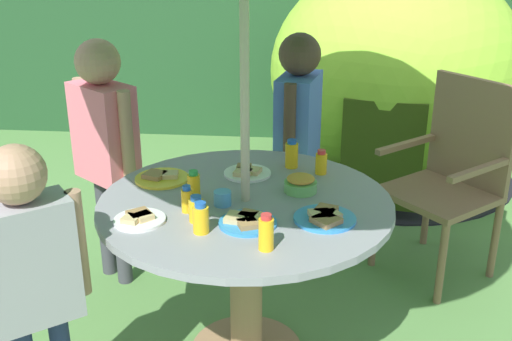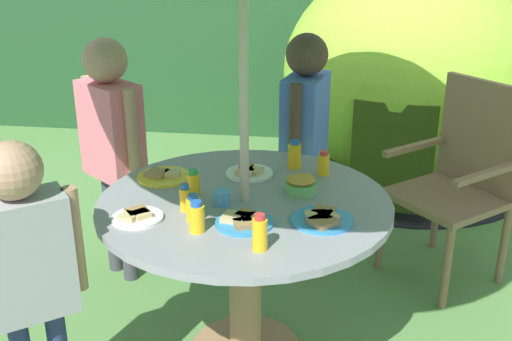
# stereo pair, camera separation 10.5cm
# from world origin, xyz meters

# --- Properties ---
(hedge_backdrop) EXTENTS (9.00, 0.70, 2.03)m
(hedge_backdrop) POSITION_xyz_m (0.00, 3.36, 1.02)
(hedge_backdrop) COLOR #234C28
(hedge_backdrop) RESTS_ON ground_plane
(garden_table) EXTENTS (1.19, 1.19, 0.75)m
(garden_table) POSITION_xyz_m (0.00, 0.00, 0.58)
(garden_table) COLOR #93704C
(garden_table) RESTS_ON ground_plane
(wooden_chair) EXTENTS (0.69, 0.69, 1.05)m
(wooden_chair) POSITION_xyz_m (1.01, 0.87, 0.58)
(wooden_chair) COLOR brown
(wooden_chair) RESTS_ON ground_plane
(dome_tent) EXTENTS (2.15, 2.15, 1.57)m
(dome_tent) POSITION_xyz_m (0.85, 2.26, 0.78)
(dome_tent) COLOR #8CC633
(dome_tent) RESTS_ON ground_plane
(child_in_blue_shirt) EXTENTS (0.25, 0.43, 1.28)m
(child_in_blue_shirt) POSITION_xyz_m (0.19, 0.89, 0.82)
(child_in_blue_shirt) COLOR #3F3F47
(child_in_blue_shirt) RESTS_ON ground_plane
(child_in_pink_shirt) EXTENTS (0.38, 0.35, 1.29)m
(child_in_pink_shirt) POSITION_xyz_m (-0.77, 0.59, 0.82)
(child_in_pink_shirt) COLOR #3F3F47
(child_in_pink_shirt) RESTS_ON ground_plane
(child_in_grey_shirt) EXTENTS (0.34, 0.31, 1.15)m
(child_in_grey_shirt) POSITION_xyz_m (-0.67, -0.53, 0.74)
(child_in_grey_shirt) COLOR navy
(child_in_grey_shirt) RESTS_ON ground_plane
(snack_bowl) EXTENTS (0.14, 0.14, 0.07)m
(snack_bowl) POSITION_xyz_m (0.22, 0.10, 0.79)
(snack_bowl) COLOR #66B259
(snack_bowl) RESTS_ON garden_table
(plate_far_right) EXTENTS (0.23, 0.23, 0.03)m
(plate_far_right) POSITION_xyz_m (-0.39, 0.18, 0.76)
(plate_far_right) COLOR yellow
(plate_far_right) RESTS_ON garden_table
(plate_center_front) EXTENTS (0.24, 0.24, 0.03)m
(plate_center_front) POSITION_xyz_m (0.32, -0.16, 0.77)
(plate_center_front) COLOR #338CD8
(plate_center_front) RESTS_ON garden_table
(plate_back_edge) EXTENTS (0.19, 0.19, 0.03)m
(plate_back_edge) POSITION_xyz_m (-0.37, -0.23, 0.77)
(plate_back_edge) COLOR white
(plate_back_edge) RESTS_ON garden_table
(plate_near_right) EXTENTS (0.21, 0.21, 0.03)m
(plate_near_right) POSITION_xyz_m (-0.02, 0.27, 0.77)
(plate_near_right) COLOR white
(plate_near_right) RESTS_ON garden_table
(plate_front_edge) EXTENTS (0.22, 0.22, 0.03)m
(plate_front_edge) POSITION_xyz_m (0.03, -0.22, 0.77)
(plate_front_edge) COLOR #338CD8
(plate_front_edge) RESTS_ON garden_table
(juice_bottle_near_left) EXTENTS (0.05, 0.05, 0.11)m
(juice_bottle_near_left) POSITION_xyz_m (0.30, 0.31, 0.81)
(juice_bottle_near_left) COLOR yellow
(juice_bottle_near_left) RESTS_ON garden_table
(juice_bottle_far_left) EXTENTS (0.06, 0.06, 0.12)m
(juice_bottle_far_left) POSITION_xyz_m (-0.13, -0.29, 0.81)
(juice_bottle_far_left) COLOR yellow
(juice_bottle_far_left) RESTS_ON garden_table
(juice_bottle_center_back) EXTENTS (0.06, 0.06, 0.10)m
(juice_bottle_center_back) POSITION_xyz_m (-0.16, -0.21, 0.80)
(juice_bottle_center_back) COLOR yellow
(juice_bottle_center_back) RESTS_ON garden_table
(juice_bottle_mid_left) EXTENTS (0.05, 0.05, 0.13)m
(juice_bottle_mid_left) POSITION_xyz_m (0.11, -0.40, 0.82)
(juice_bottle_mid_left) COLOR yellow
(juice_bottle_mid_left) RESTS_ON garden_table
(juice_bottle_mid_right) EXTENTS (0.04, 0.04, 0.11)m
(juice_bottle_mid_right) POSITION_xyz_m (-0.21, -0.13, 0.80)
(juice_bottle_mid_right) COLOR yellow
(juice_bottle_mid_right) RESTS_ON garden_table
(juice_bottle_spot_a) EXTENTS (0.05, 0.05, 0.12)m
(juice_bottle_spot_a) POSITION_xyz_m (-0.21, 0.00, 0.81)
(juice_bottle_spot_a) COLOR yellow
(juice_bottle_spot_a) RESTS_ON garden_table
(juice_bottle_spot_b) EXTENTS (0.06, 0.06, 0.13)m
(juice_bottle_spot_b) POSITION_xyz_m (0.17, 0.38, 0.82)
(juice_bottle_spot_b) COLOR yellow
(juice_bottle_spot_b) RESTS_ON garden_table
(cup_near) EXTENTS (0.07, 0.07, 0.06)m
(cup_near) POSITION_xyz_m (-0.09, -0.05, 0.78)
(cup_near) COLOR #4C99D8
(cup_near) RESTS_ON garden_table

